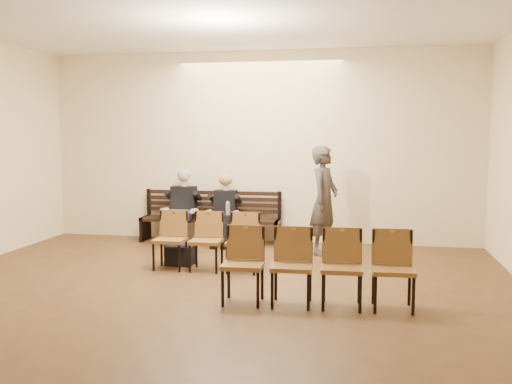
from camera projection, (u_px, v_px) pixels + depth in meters
ground at (172, 332)px, 5.80m from camera, size 10.00×10.00×0.00m
room_walls at (192, 86)px, 6.31m from camera, size 8.02×10.01×3.51m
bench at (210, 230)px, 10.48m from camera, size 2.60×0.90×0.45m
seated_man at (182, 207)px, 10.41m from camera, size 0.55×0.76×1.33m
seated_woman at (224, 213)px, 10.27m from camera, size 0.50×0.69×1.16m
laptop at (178, 213)px, 10.29m from camera, size 0.38×0.32×0.24m
water_bottle at (228, 215)px, 10.04m from camera, size 0.08×0.08×0.25m
bag at (180, 255)px, 8.70m from camera, size 0.42×0.30×0.30m
passerby at (324, 192)px, 9.42m from camera, size 0.71×0.87×2.07m
chair_row_front at (206, 241)px, 8.33m from camera, size 1.56×0.49×0.86m
chair_row_back at (317, 268)px, 6.61m from camera, size 2.23×0.59×0.91m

